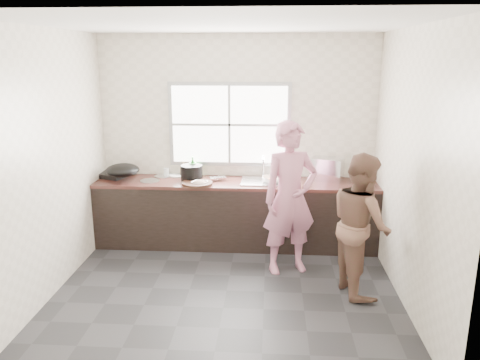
# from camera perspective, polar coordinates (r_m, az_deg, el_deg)

# --- Properties ---
(floor) EXTENTS (3.60, 3.20, 0.01)m
(floor) POSITION_cam_1_polar(r_m,az_deg,el_deg) (5.12, -1.64, -13.37)
(floor) COLOR #262629
(floor) RESTS_ON ground
(ceiling) EXTENTS (3.60, 3.20, 0.01)m
(ceiling) POSITION_cam_1_polar(r_m,az_deg,el_deg) (4.52, -1.91, 18.50)
(ceiling) COLOR silver
(ceiling) RESTS_ON wall_back
(wall_back) EXTENTS (3.60, 0.01, 2.70)m
(wall_back) POSITION_cam_1_polar(r_m,az_deg,el_deg) (6.21, -0.34, 4.96)
(wall_back) COLOR beige
(wall_back) RESTS_ON ground
(wall_left) EXTENTS (0.01, 3.20, 2.70)m
(wall_left) POSITION_cam_1_polar(r_m,az_deg,el_deg) (5.13, -22.26, 1.74)
(wall_left) COLOR silver
(wall_left) RESTS_ON ground
(wall_right) EXTENTS (0.01, 3.20, 2.70)m
(wall_right) POSITION_cam_1_polar(r_m,az_deg,el_deg) (4.81, 20.15, 1.12)
(wall_right) COLOR beige
(wall_right) RESTS_ON ground
(wall_front) EXTENTS (3.60, 0.01, 2.70)m
(wall_front) POSITION_cam_1_polar(r_m,az_deg,el_deg) (3.11, -4.63, -5.28)
(wall_front) COLOR beige
(wall_front) RESTS_ON ground
(cabinet) EXTENTS (3.60, 0.62, 0.82)m
(cabinet) POSITION_cam_1_polar(r_m,az_deg,el_deg) (6.14, -0.54, -4.23)
(cabinet) COLOR black
(cabinet) RESTS_ON floor
(countertop) EXTENTS (3.60, 0.64, 0.04)m
(countertop) POSITION_cam_1_polar(r_m,az_deg,el_deg) (6.01, -0.55, -0.36)
(countertop) COLOR #3C1E18
(countertop) RESTS_ON cabinet
(sink) EXTENTS (0.55, 0.45, 0.02)m
(sink) POSITION_cam_1_polar(r_m,az_deg,el_deg) (5.99, 2.80, -0.18)
(sink) COLOR silver
(sink) RESTS_ON countertop
(faucet) EXTENTS (0.02, 0.02, 0.30)m
(faucet) POSITION_cam_1_polar(r_m,az_deg,el_deg) (6.15, 2.85, 1.61)
(faucet) COLOR silver
(faucet) RESTS_ON countertop
(window_frame) EXTENTS (1.60, 0.05, 1.10)m
(window_frame) POSITION_cam_1_polar(r_m,az_deg,el_deg) (6.17, -1.28, 6.77)
(window_frame) COLOR #9EA0A5
(window_frame) RESTS_ON wall_back
(window_glazing) EXTENTS (1.50, 0.01, 1.00)m
(window_glazing) POSITION_cam_1_polar(r_m,az_deg,el_deg) (6.14, -1.30, 6.74)
(window_glazing) COLOR white
(window_glazing) RESTS_ON window_frame
(woman) EXTENTS (0.69, 0.57, 1.63)m
(woman) POSITION_cam_1_polar(r_m,az_deg,el_deg) (5.30, 6.11, -2.83)
(woman) COLOR #CA7995
(woman) RESTS_ON floor
(person_side) EXTENTS (0.72, 0.83, 1.49)m
(person_side) POSITION_cam_1_polar(r_m,az_deg,el_deg) (4.99, 14.52, -5.21)
(person_side) COLOR brown
(person_side) RESTS_ON floor
(cutting_board) EXTENTS (0.50, 0.50, 0.04)m
(cutting_board) POSITION_cam_1_polar(r_m,az_deg,el_deg) (5.85, -5.26, -0.45)
(cutting_board) COLOR black
(cutting_board) RESTS_ON countertop
(cleaver) EXTENTS (0.23, 0.19, 0.01)m
(cleaver) POSITION_cam_1_polar(r_m,az_deg,el_deg) (6.04, -2.72, 0.33)
(cleaver) COLOR #A6A9AD
(cleaver) RESTS_ON cutting_board
(bowl_mince) EXTENTS (0.25, 0.25, 0.05)m
(bowl_mince) POSITION_cam_1_polar(r_m,az_deg,el_deg) (5.84, -4.95, -0.40)
(bowl_mince) COLOR white
(bowl_mince) RESTS_ON countertop
(bowl_crabs) EXTENTS (0.27, 0.27, 0.07)m
(bowl_crabs) POSITION_cam_1_polar(r_m,az_deg,el_deg) (5.93, 3.98, -0.05)
(bowl_crabs) COLOR white
(bowl_crabs) RESTS_ON countertop
(bowl_held) EXTENTS (0.26, 0.26, 0.06)m
(bowl_held) POSITION_cam_1_polar(r_m,az_deg,el_deg) (5.78, 5.47, -0.51)
(bowl_held) COLOR white
(bowl_held) RESTS_ON countertop
(black_pot) EXTENTS (0.28, 0.28, 0.20)m
(black_pot) POSITION_cam_1_polar(r_m,az_deg,el_deg) (6.06, -5.91, 0.86)
(black_pot) COLOR black
(black_pot) RESTS_ON countertop
(plate_food) EXTENTS (0.32, 0.32, 0.02)m
(plate_food) POSITION_cam_1_polar(r_m,az_deg,el_deg) (6.33, -7.63, 0.58)
(plate_food) COLOR white
(plate_food) RESTS_ON countertop
(bottle_green) EXTENTS (0.15, 0.15, 0.29)m
(bottle_green) POSITION_cam_1_polar(r_m,az_deg,el_deg) (6.14, -5.77, 1.52)
(bottle_green) COLOR green
(bottle_green) RESTS_ON countertop
(bottle_brown_tall) EXTENTS (0.08, 0.08, 0.17)m
(bottle_brown_tall) POSITION_cam_1_polar(r_m,az_deg,el_deg) (6.30, -6.87, 1.23)
(bottle_brown_tall) COLOR #412C10
(bottle_brown_tall) RESTS_ON countertop
(bottle_brown_short) EXTENTS (0.17, 0.17, 0.17)m
(bottle_brown_short) POSITION_cam_1_polar(r_m,az_deg,el_deg) (6.16, -6.25, 0.96)
(bottle_brown_short) COLOR #412010
(bottle_brown_short) RESTS_ON countertop
(glass_jar) EXTENTS (0.09, 0.09, 0.11)m
(glass_jar) POSITION_cam_1_polar(r_m,az_deg,el_deg) (6.35, -8.96, 0.97)
(glass_jar) COLOR silver
(glass_jar) RESTS_ON countertop
(burner) EXTENTS (0.52, 0.52, 0.06)m
(burner) POSITION_cam_1_polar(r_m,az_deg,el_deg) (6.50, -15.10, 0.74)
(burner) COLOR black
(burner) RESTS_ON countertop
(wok) EXTENTS (0.44, 0.44, 0.16)m
(wok) POSITION_cam_1_polar(r_m,az_deg,el_deg) (6.19, -14.13, 1.17)
(wok) COLOR black
(wok) RESTS_ON burner
(dish_rack) EXTENTS (0.46, 0.39, 0.29)m
(dish_rack) POSITION_cam_1_polar(r_m,az_deg,el_deg) (6.15, 10.59, 1.33)
(dish_rack) COLOR silver
(dish_rack) RESTS_ON countertop
(pot_lid_left) EXTENTS (0.32, 0.32, 0.01)m
(pot_lid_left) POSITION_cam_1_polar(r_m,az_deg,el_deg) (6.12, -10.92, -0.10)
(pot_lid_left) COLOR #A8AAAE
(pot_lid_left) RESTS_ON countertop
(pot_lid_right) EXTENTS (0.28, 0.28, 0.01)m
(pot_lid_right) POSITION_cam_1_polar(r_m,az_deg,el_deg) (6.33, -9.31, 0.48)
(pot_lid_right) COLOR silver
(pot_lid_right) RESTS_ON countertop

